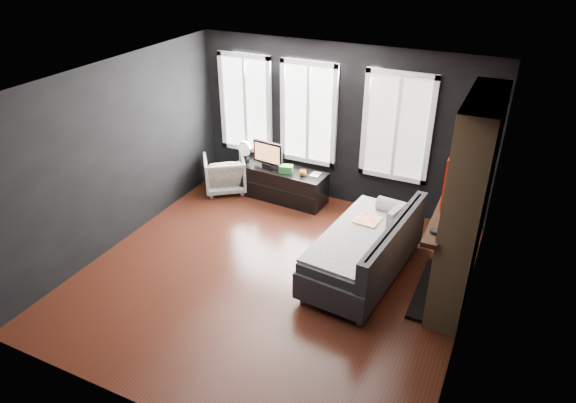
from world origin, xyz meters
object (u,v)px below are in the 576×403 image
at_px(armchair, 225,172).
at_px(monitor, 268,153).
at_px(sofa, 364,245).
at_px(media_console, 280,183).
at_px(mantel_vase, 451,189).
at_px(book, 312,169).
at_px(mug, 303,172).

distance_m(armchair, monitor, 0.96).
bearing_deg(monitor, sofa, -26.67).
xyz_separation_m(media_console, monitor, (-0.22, -0.02, 0.55)).
bearing_deg(sofa, mantel_vase, 31.20).
distance_m(monitor, book, 0.81).
bearing_deg(book, media_console, -176.64).
bearing_deg(armchair, mug, 146.62).
bearing_deg(media_console, sofa, -33.10).
bearing_deg(armchair, monitor, 153.08).
height_order(armchair, mantel_vase, mantel_vase).
distance_m(monitor, mantel_vase, 3.38).
xyz_separation_m(armchair, mug, (1.50, 0.07, 0.27)).
height_order(sofa, book, sofa).
relative_size(media_console, mug, 14.09).
distance_m(sofa, armchair, 3.34).
height_order(mug, book, book).
bearing_deg(mug, armchair, -177.24).
height_order(media_console, book, book).
bearing_deg(book, mantel_vase, -24.44).
distance_m(sofa, media_console, 2.51).
xyz_separation_m(monitor, book, (0.79, 0.05, -0.16)).
height_order(mug, mantel_vase, mantel_vase).
relative_size(sofa, book, 10.63).
xyz_separation_m(monitor, mantel_vase, (3.18, -1.03, 0.49)).
bearing_deg(media_console, mug, -5.82).
relative_size(monitor, mantel_vase, 3.05).
bearing_deg(armchair, book, 150.35).
bearing_deg(armchair, media_console, 152.06).
xyz_separation_m(book, mantel_vase, (2.38, -1.08, 0.65)).
bearing_deg(monitor, armchair, -163.79).
distance_m(sofa, mantel_vase, 1.36).
distance_m(mug, book, 0.16).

